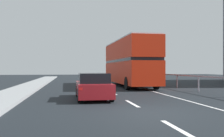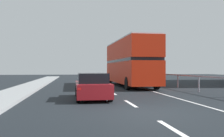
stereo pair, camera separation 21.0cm
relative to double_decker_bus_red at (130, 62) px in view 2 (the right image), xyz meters
name	(u,v)px [view 2 (the right image)]	position (x,y,z in m)	size (l,w,h in m)	color
ground_plane	(144,113)	(-2.58, -13.50, -2.32)	(75.43, 120.00, 0.10)	black
lane_paint_markings	(136,91)	(-0.70, -5.13, -2.27)	(3.17, 46.00, 0.01)	silver
bridge_side_railing	(187,78)	(3.53, -4.50, -1.35)	(0.10, 42.00, 1.14)	#938D9A
double_decker_bus_red	(130,62)	(0.00, 0.00, 0.00)	(2.81, 11.02, 4.24)	red
hatchback_car_near	(92,86)	(-4.21, -9.16, -1.60)	(1.78, 4.10, 1.40)	maroon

